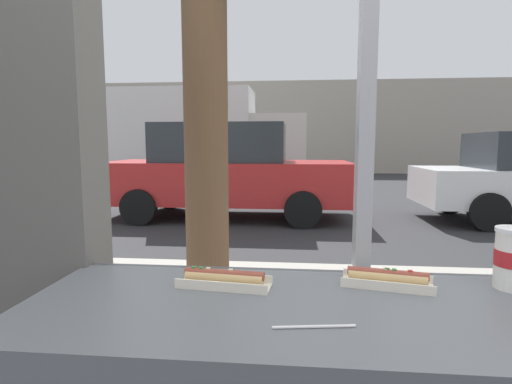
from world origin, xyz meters
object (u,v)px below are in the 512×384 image
hotdog_tray_near (224,279)px  hotdog_tray_far (387,279)px  parked_car_red (226,171)px  box_truck (204,136)px

hotdog_tray_near → hotdog_tray_far: size_ratio=1.03×
hotdog_tray_far → parked_car_red: bearing=103.7°
hotdog_tray_near → box_truck: 12.56m
hotdog_tray_far → box_truck: bearing=105.1°
hotdog_tray_near → parked_car_red: bearing=99.7°
hotdog_tray_near → hotdog_tray_far: 0.47m
hotdog_tray_near → parked_car_red: 6.68m
hotdog_tray_near → hotdog_tray_far: bearing=5.8°
box_truck → hotdog_tray_near: bearing=-77.0°
hotdog_tray_far → box_truck: (-3.29, 12.18, 0.66)m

